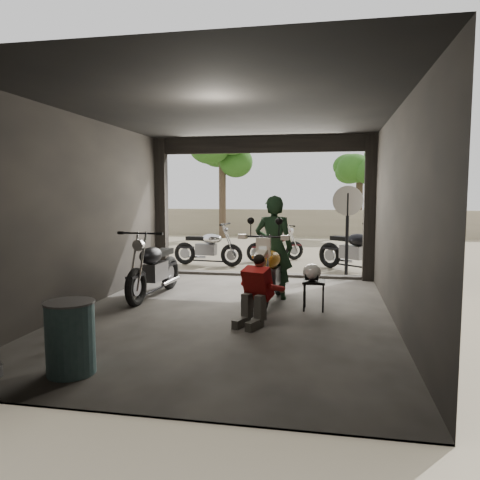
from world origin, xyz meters
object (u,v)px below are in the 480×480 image
at_px(helmet, 312,272).
at_px(mechanic, 254,293).
at_px(stool, 314,285).
at_px(rider, 274,248).
at_px(main_bike, 272,268).
at_px(left_bike, 154,264).
at_px(outside_bike_c, 354,246).
at_px(sign_post, 347,216).
at_px(outside_bike_b, 275,243).
at_px(oil_drum, 70,339).
at_px(outside_bike_a, 208,244).

bearing_deg(helmet, mechanic, -130.63).
bearing_deg(stool, rider, 136.61).
distance_m(main_bike, left_bike, 2.20).
relative_size(main_bike, outside_bike_c, 1.03).
relative_size(mechanic, helmet, 3.24).
xyz_separation_m(outside_bike_c, sign_post, (-0.19, -0.57, 0.77)).
height_order(outside_bike_b, helmet, outside_bike_b).
bearing_deg(main_bike, stool, -20.04).
xyz_separation_m(oil_drum, sign_post, (3.10, 6.79, 1.00)).
bearing_deg(outside_bike_a, outside_bike_c, -87.19).
bearing_deg(outside_bike_a, rider, -142.25).
xyz_separation_m(left_bike, outside_bike_b, (1.67, 5.14, -0.12)).
height_order(mechanic, oil_drum, mechanic).
relative_size(mechanic, stool, 1.99).
height_order(rider, oil_drum, rider).
height_order(stool, helmet, helmet).
height_order(left_bike, helmet, left_bike).
xyz_separation_m(mechanic, oil_drum, (-1.62, -2.16, -0.11)).
relative_size(rider, oil_drum, 2.40).
relative_size(rider, stool, 3.76).
height_order(rider, stool, rider).
distance_m(outside_bike_b, rider, 4.94).
relative_size(main_bike, helmet, 6.18).
bearing_deg(left_bike, oil_drum, -79.03).
bearing_deg(left_bike, outside_bike_a, 93.43).
distance_m(outside_bike_b, outside_bike_c, 2.59).
height_order(mechanic, sign_post, sign_post).
distance_m(outside_bike_a, mechanic, 5.86).
height_order(outside_bike_c, oil_drum, outside_bike_c).
bearing_deg(outside_bike_a, stool, -139.24).
bearing_deg(helmet, outside_bike_a, 119.23).
distance_m(rider, oil_drum, 4.34).
relative_size(left_bike, helmet, 6.05).
relative_size(outside_bike_b, outside_bike_c, 0.82).
relative_size(oil_drum, sign_post, 0.37).
xyz_separation_m(outside_bike_a, outside_bike_c, (3.79, -0.26, 0.06)).
distance_m(outside_bike_c, helmet, 4.20).
bearing_deg(outside_bike_a, oil_drum, -169.47).
xyz_separation_m(left_bike, sign_post, (3.59, 3.08, 0.76)).
height_order(oil_drum, sign_post, sign_post).
relative_size(main_bike, mechanic, 1.91).
xyz_separation_m(main_bike, sign_post, (1.39, 3.18, 0.76)).
bearing_deg(outside_bike_b, helmet, 163.23).
bearing_deg(outside_bike_c, main_bike, -164.41).
bearing_deg(outside_bike_b, mechanic, 154.57).
relative_size(main_bike, stool, 3.80).
distance_m(main_bike, stool, 0.85).
height_order(outside_bike_c, helmet, outside_bike_c).
distance_m(rider, stool, 1.15).
bearing_deg(outside_bike_c, outside_bike_b, 93.26).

